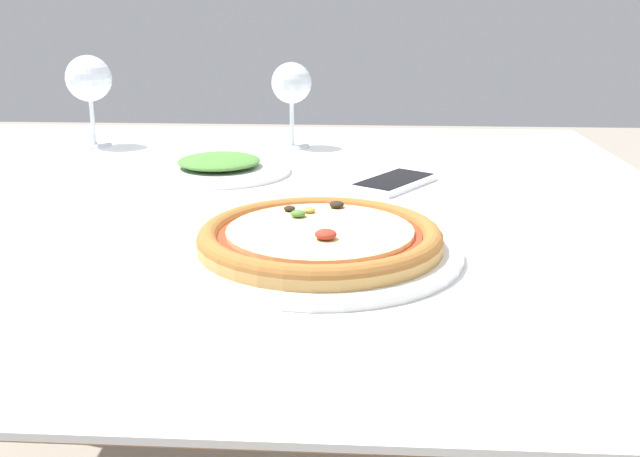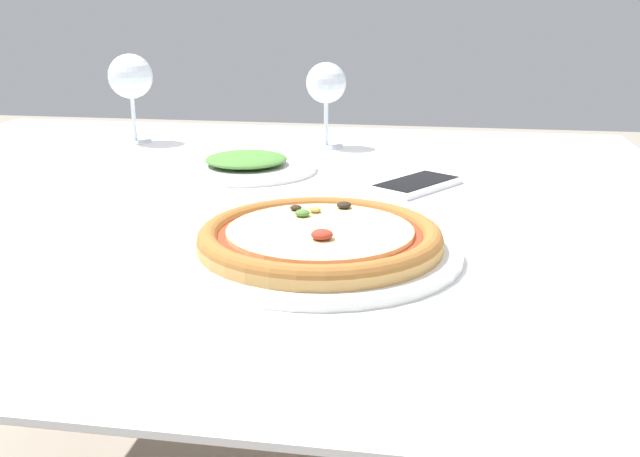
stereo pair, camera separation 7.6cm
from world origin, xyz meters
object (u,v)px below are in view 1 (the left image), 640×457
wine_glass_far_right (89,80)px  cell_phone (394,182)px  dining_table (203,242)px  side_plate (217,166)px  wine_glass_far_left (291,86)px  pizza_plate (320,240)px

wine_glass_far_right → cell_phone: bearing=-26.6°
dining_table → side_plate: (-0.00, 0.14, 0.08)m
side_plate → wine_glass_far_right: bearing=142.8°
wine_glass_far_left → side_plate: size_ratio=0.69×
cell_phone → wine_glass_far_right: bearing=153.4°
dining_table → wine_glass_far_right: bearing=128.8°
cell_phone → side_plate: bearing=166.3°
wine_glass_far_left → wine_glass_far_right: size_ratio=0.93×
cell_phone → pizza_plate: bearing=-106.3°
dining_table → wine_glass_far_left: bearing=75.3°
pizza_plate → cell_phone: 0.33m
wine_glass_far_left → cell_phone: size_ratio=0.99×
wine_glass_far_right → cell_phone: wine_glass_far_right is taller
dining_table → wine_glass_far_right: wine_glass_far_right is taller
dining_table → cell_phone: 0.29m
pizza_plate → wine_glass_far_left: (-0.09, 0.60, 0.10)m
dining_table → cell_phone: size_ratio=8.51×
dining_table → pizza_plate: size_ratio=4.44×
wine_glass_far_left → side_plate: bearing=-113.9°
dining_table → pizza_plate: pizza_plate is taller
cell_phone → side_plate: side_plate is taller
wine_glass_far_left → cell_phone: 0.36m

